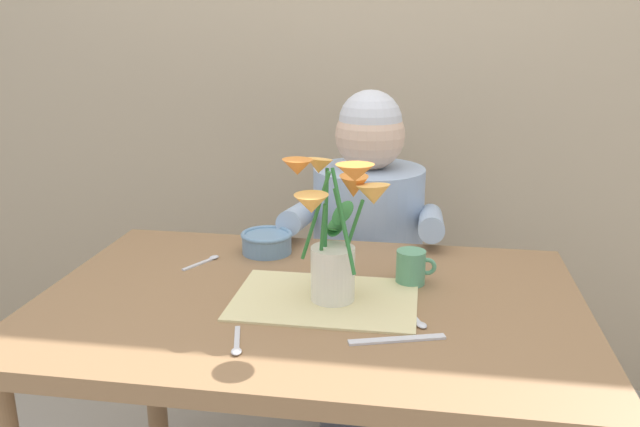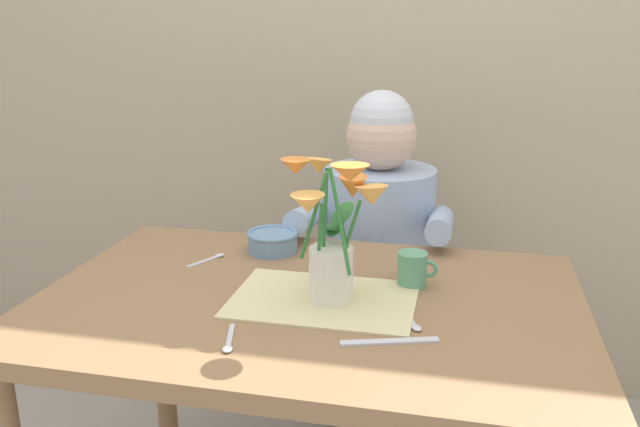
{
  "view_description": "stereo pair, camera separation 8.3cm",
  "coord_description": "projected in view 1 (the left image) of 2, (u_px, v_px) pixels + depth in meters",
  "views": [
    {
      "loc": [
        0.24,
        -1.31,
        1.33
      ],
      "look_at": [
        0.02,
        0.05,
        0.92
      ],
      "focal_mm": 36.55,
      "sensor_mm": 36.0,
      "label": 1
    },
    {
      "loc": [
        0.32,
        -1.29,
        1.33
      ],
      "look_at": [
        0.02,
        0.05,
        0.92
      ],
      "focal_mm": 36.55,
      "sensor_mm": 36.0,
      "label": 2
    }
  ],
  "objects": [
    {
      "name": "spoon_2",
      "position": [
        417.0,
        320.0,
        1.33
      ],
      "size": [
        0.06,
        0.12,
        0.01
      ],
      "color": "silver",
      "rests_on": "dining_table"
    },
    {
      "name": "wood_panel_backdrop",
      "position": [
        361.0,
        44.0,
        2.29
      ],
      "size": [
        4.0,
        0.1,
        2.5
      ],
      "primitive_type": "cube",
      "color": "tan",
      "rests_on": "ground_plane"
    },
    {
      "name": "spoon_0",
      "position": [
        237.0,
        345.0,
        1.22
      ],
      "size": [
        0.05,
        0.12,
        0.01
      ],
      "color": "silver",
      "rests_on": "dining_table"
    },
    {
      "name": "dining_table",
      "position": [
        309.0,
        337.0,
        1.47
      ],
      "size": [
        1.2,
        0.8,
        0.74
      ],
      "color": "olive",
      "rests_on": "ground_plane"
    },
    {
      "name": "spoon_1",
      "position": [
        207.0,
        260.0,
        1.65
      ],
      "size": [
        0.07,
        0.11,
        0.01
      ],
      "color": "silver",
      "rests_on": "dining_table"
    },
    {
      "name": "seated_person",
      "position": [
        367.0,
        272.0,
        2.06
      ],
      "size": [
        0.45,
        0.47,
        1.14
      ],
      "rotation": [
        0.0,
        0.0,
        -0.05
      ],
      "color": "#4C4C56",
      "rests_on": "ground_plane"
    },
    {
      "name": "flower_vase",
      "position": [
        336.0,
        232.0,
        1.37
      ],
      "size": [
        0.24,
        0.25,
        0.33
      ],
      "color": "silver",
      "rests_on": "dining_table"
    },
    {
      "name": "striped_placemat",
      "position": [
        325.0,
        299.0,
        1.43
      ],
      "size": [
        0.4,
        0.28,
        0.0
      ],
      "primitive_type": "cube",
      "color": "beige",
      "rests_on": "dining_table"
    },
    {
      "name": "dinner_knife",
      "position": [
        397.0,
        340.0,
        1.25
      ],
      "size": [
        0.19,
        0.07,
        0.0
      ],
      "primitive_type": "cube",
      "rotation": [
        0.0,
        0.0,
        0.3
      ],
      "color": "silver",
      "rests_on": "dining_table"
    },
    {
      "name": "ceramic_bowl",
      "position": [
        267.0,
        242.0,
        1.71
      ],
      "size": [
        0.14,
        0.14,
        0.06
      ],
      "color": "#6689A8",
      "rests_on": "dining_table"
    },
    {
      "name": "coffee_cup",
      "position": [
        411.0,
        267.0,
        1.51
      ],
      "size": [
        0.09,
        0.07,
        0.08
      ],
      "color": "#569970",
      "rests_on": "dining_table"
    }
  ]
}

